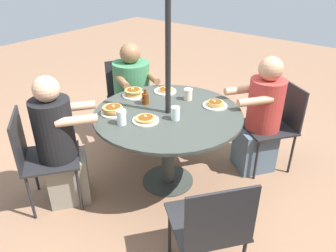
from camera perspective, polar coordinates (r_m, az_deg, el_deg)
name	(u,v)px	position (r m, az deg, el deg)	size (l,w,h in m)	color
ground_plane	(168,181)	(3.20, 0.00, -9.50)	(12.00, 12.00, 0.00)	#8C664C
patio_table	(168,125)	(2.86, 0.00, 0.22)	(1.28, 1.28, 0.73)	#383D38
umbrella_pole	(168,82)	(2.69, 0.00, 7.63)	(0.05, 0.05, 2.02)	black
patio_chair_north	(39,154)	(2.87, -21.52, -4.53)	(0.62, 0.62, 0.86)	#232326
diner_north	(60,147)	(2.83, -18.25, -3.51)	(0.56, 0.53, 1.15)	gray
patio_chair_east	(211,224)	(2.09, 7.53, -16.63)	(0.63, 0.63, 0.86)	#232326
patio_chair_south	(276,121)	(3.34, 18.30, 0.86)	(0.62, 0.62, 0.86)	#232326
diner_south	(261,120)	(3.24, 15.83, 1.01)	(0.58, 0.54, 1.15)	slate
patio_chair_west	(128,93)	(3.82, -6.93, 5.76)	(0.60, 0.60, 0.86)	#232326
diner_west	(133,99)	(3.67, -6.04, 4.73)	(0.56, 0.61, 1.11)	beige
pancake_plate_a	(145,119)	(2.66, -3.95, 1.15)	(0.22, 0.22, 0.05)	silver
pancake_plate_b	(165,90)	(3.21, -0.47, 6.21)	(0.22, 0.22, 0.04)	silver
pancake_plate_c	(113,110)	(2.81, -9.55, 2.74)	(0.22, 0.22, 0.07)	silver
pancake_plate_d	(133,93)	(3.13, -6.03, 5.75)	(0.22, 0.22, 0.08)	silver
pancake_plate_e	(215,104)	(2.94, 8.22, 3.78)	(0.22, 0.22, 0.05)	silver
syrup_bottle	(145,98)	(2.94, -3.99, 4.86)	(0.08, 0.06, 0.14)	#602D0F
coffee_cup	(188,94)	(3.03, 3.51, 5.52)	(0.08, 0.08, 0.10)	beige
drinking_glass_a	(121,117)	(2.61, -8.12, 1.52)	(0.07, 0.07, 0.12)	silver
drinking_glass_b	(175,113)	(2.66, 1.31, 2.22)	(0.07, 0.07, 0.11)	silver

